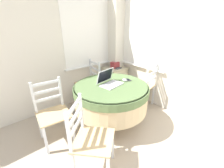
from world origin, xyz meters
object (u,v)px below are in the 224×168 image
computer_mouse (125,80)px  corner_cabinet (115,80)px  laptop (109,81)px  dining_chair_near_right_window (144,86)px  storage_box (115,65)px  dining_chair_left_flank (53,113)px  book_on_cabinet (117,68)px  round_dining_table (111,95)px  cell_phone (128,80)px  dining_chair_camera_near (90,139)px  dining_chair_near_back_window (90,83)px

computer_mouse → corner_cabinet: computer_mouse is taller
laptop → dining_chair_near_right_window: size_ratio=0.42×
laptop → storage_box: size_ratio=2.32×
computer_mouse → dining_chair_left_flank: size_ratio=0.10×
laptop → book_on_cabinet: laptop is taller
round_dining_table → laptop: size_ratio=3.11×
dining_chair_near_right_window → dining_chair_left_flank: 1.80m
cell_phone → storage_box: storage_box is taller
round_dining_table → corner_cabinet: size_ratio=1.84×
computer_mouse → book_on_cabinet: computer_mouse is taller
cell_phone → corner_cabinet: (0.54, 0.93, -0.42)m
dining_chair_left_flank → book_on_cabinet: (1.77, 0.55, 0.21)m
laptop → dining_chair_left_flank: 0.96m
laptop → dining_chair_left_flank: laptop is taller
laptop → corner_cabinet: laptop is taller
laptop → dining_chair_near_right_window: 0.98m
computer_mouse → storage_box: size_ratio=0.54×
cell_phone → laptop: bearing=168.6°
dining_chair_near_right_window → storage_box: (-0.01, 0.87, 0.27)m
dining_chair_camera_near → dining_chair_left_flank: 0.81m
cell_phone → dining_chair_near_right_window: 0.63m
dining_chair_near_right_window → book_on_cabinet: dining_chair_near_right_window is taller
round_dining_table → dining_chair_near_back_window: (0.16, 0.89, -0.10)m
computer_mouse → storage_box: (0.63, 0.93, -0.05)m
corner_cabinet → book_on_cabinet: book_on_cabinet is taller
round_dining_table → dining_chair_left_flank: bearing=161.3°
dining_chair_camera_near → book_on_cabinet: (1.66, 1.34, 0.21)m
dining_chair_near_back_window → corner_cabinet: 0.75m
dining_chair_near_right_window → storage_box: size_ratio=5.59×
round_dining_table → dining_chair_near_back_window: 0.91m
computer_mouse → dining_chair_left_flank: (-1.14, 0.33, -0.31)m
round_dining_table → storage_box: size_ratio=7.22×
dining_chair_near_back_window → book_on_cabinet: size_ratio=4.76×
round_dining_table → computer_mouse: computer_mouse is taller
dining_chair_near_back_window → dining_chair_left_flank: bearing=-149.6°
laptop → dining_chair_near_back_window: size_ratio=0.42×
dining_chair_left_flank → dining_chair_near_back_window: bearing=30.4°
corner_cabinet → book_on_cabinet: bearing=-88.0°
cell_phone → dining_chair_left_flank: dining_chair_left_flank is taller
cell_phone → dining_chair_camera_near: bearing=-157.2°
laptop → book_on_cabinet: (0.91, 0.80, -0.13)m
dining_chair_near_right_window → corner_cabinet: (-0.01, 0.86, -0.13)m
computer_mouse → dining_chair_left_flank: 1.22m
storage_box → book_on_cabinet: bearing=-86.0°
computer_mouse → dining_chair_near_right_window: size_ratio=0.10×
dining_chair_near_back_window → corner_cabinet: (0.74, -0.00, -0.13)m
dining_chair_near_back_window → storage_box: size_ratio=5.59×
laptop → cell_phone: (0.36, -0.07, -0.04)m
dining_chair_left_flank → laptop: bearing=-16.7°
computer_mouse → dining_chair_near_back_window: 0.99m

